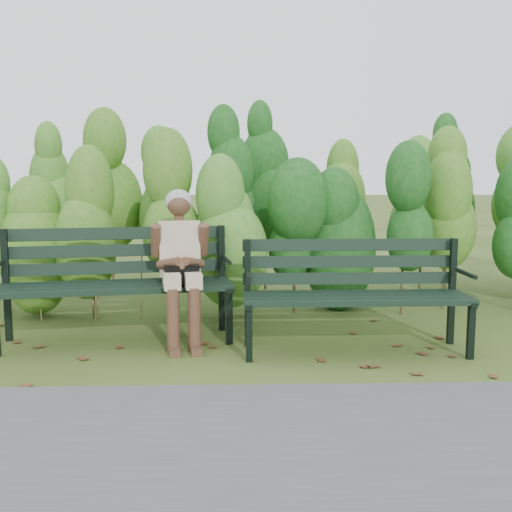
{
  "coord_description": "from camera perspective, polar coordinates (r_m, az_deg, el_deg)",
  "views": [
    {
      "loc": [
        -0.16,
        -4.97,
        1.47
      ],
      "look_at": [
        0.0,
        0.35,
        0.75
      ],
      "focal_mm": 42.0,
      "sensor_mm": 36.0,
      "label": 1
    }
  ],
  "objects": [
    {
      "name": "ground",
      "position": [
        5.18,
        0.12,
        -8.77
      ],
      "size": [
        80.0,
        80.0,
        0.0
      ],
      "primitive_type": "plane",
      "color": "#344915"
    },
    {
      "name": "footpath",
      "position": [
        3.14,
        1.52,
        -20.14
      ],
      "size": [
        60.0,
        2.5,
        0.01
      ],
      "primitive_type": "cube",
      "color": "#474749",
      "rests_on": "ground"
    },
    {
      "name": "hedge_band",
      "position": [
        6.84,
        -0.39,
        5.93
      ],
      "size": [
        11.04,
        1.67,
        2.42
      ],
      "color": "#47381E",
      "rests_on": "ground"
    },
    {
      "name": "leaf_litter",
      "position": [
        5.03,
        -4.46,
        -9.26
      ],
      "size": [
        5.77,
        2.17,
        0.01
      ],
      "color": "brown",
      "rests_on": "ground"
    },
    {
      "name": "bench_left",
      "position": [
        5.48,
        -13.13,
        -1.73
      ],
      "size": [
        2.09,
        0.97,
        1.0
      ],
      "color": "black",
      "rests_on": "ground"
    },
    {
      "name": "bench_right",
      "position": [
        5.1,
        9.28,
        -2.79
      ],
      "size": [
        1.87,
        0.63,
        0.93
      ],
      "color": "black",
      "rests_on": "ground"
    },
    {
      "name": "seated_woman",
      "position": [
        5.26,
        -7.21,
        0.04
      ],
      "size": [
        0.53,
        0.78,
        1.35
      ],
      "color": "#C2A78D",
      "rests_on": "ground"
    }
  ]
}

